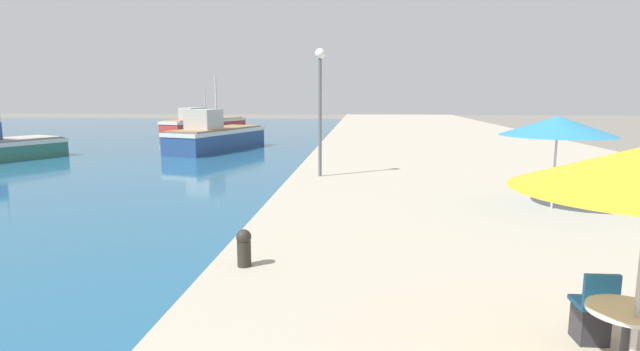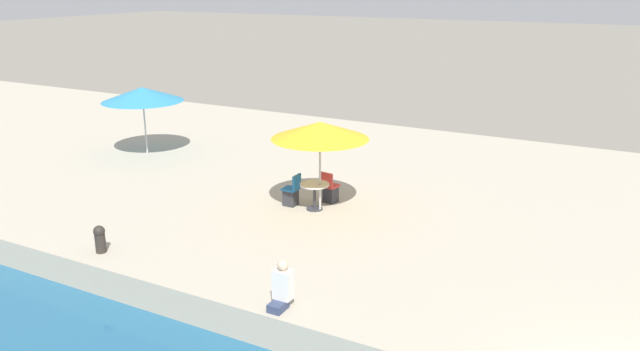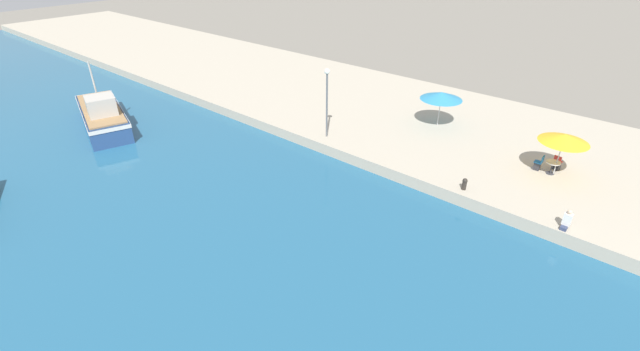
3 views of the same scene
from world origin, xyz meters
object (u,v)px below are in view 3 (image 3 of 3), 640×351
object	(u,v)px
cafe_table	(552,165)
cafe_chair_left	(557,164)
fishing_boat_mid	(103,115)
cafe_umbrella_pink	(564,138)
lamppost	(327,91)
person_at_quay	(567,220)
cafe_chair_right	(538,165)
cafe_umbrella_white	(441,96)
mooring_bollard	(464,184)

from	to	relation	value
cafe_table	cafe_chair_left	size ratio (longest dim) A/B	0.88
fishing_boat_mid	cafe_umbrella_pink	bearing A→B (deg)	-47.52
lamppost	cafe_umbrella_pink	bearing A→B (deg)	-71.64
person_at_quay	cafe_umbrella_pink	bearing A→B (deg)	20.22
cafe_chair_left	cafe_chair_right	bearing A→B (deg)	-130.28
cafe_umbrella_white	cafe_chair_right	distance (m)	7.89
cafe_chair_left	lamppost	bearing A→B (deg)	-150.53
fishing_boat_mid	cafe_chair_right	bearing A→B (deg)	-46.81
person_at_quay	lamppost	distance (m)	15.06
cafe_umbrella_pink	lamppost	xyz separation A→B (m)	(-4.31, 12.99, 0.85)
cafe_table	cafe_umbrella_pink	bearing A→B (deg)	-91.10
fishing_boat_mid	cafe_chair_left	xyz separation A→B (m)	(13.22, -27.29, 0.08)
mooring_bollard	cafe_umbrella_white	bearing A→B (deg)	36.10
lamppost	cafe_chair_right	bearing A→B (deg)	-70.44
fishing_boat_mid	cafe_umbrella_white	bearing A→B (deg)	-34.55
cafe_chair_right	person_at_quay	distance (m)	5.62
cafe_chair_left	mooring_bollard	xyz separation A→B (m)	(-5.49, 3.11, 0.02)
cafe_chair_left	person_at_quay	world-z (taller)	person_at_quay
lamppost	cafe_table	bearing A→B (deg)	-71.40
fishing_boat_mid	cafe_umbrella_white	xyz separation A→B (m)	(14.68, -19.11, 1.91)
fishing_boat_mid	person_at_quay	world-z (taller)	fishing_boat_mid
cafe_chair_left	cafe_chair_right	world-z (taller)	same
person_at_quay	mooring_bollard	distance (m)	5.00
cafe_chair_right	person_at_quay	bearing A→B (deg)	-152.43
cafe_umbrella_white	fishing_boat_mid	bearing A→B (deg)	127.53
cafe_umbrella_pink	cafe_table	size ratio (longest dim) A/B	3.25
cafe_umbrella_white	cafe_chair_right	xyz separation A→B (m)	(-2.19, -7.35, -1.83)
cafe_table	fishing_boat_mid	bearing A→B (deg)	114.70
cafe_umbrella_pink	person_at_quay	size ratio (longest dim) A/B	2.70
cafe_chair_left	person_at_quay	xyz separation A→B (m)	(-5.66, -1.88, 0.10)
cafe_table	lamppost	world-z (taller)	lamppost
mooring_bollard	cafe_chair_right	bearing A→B (deg)	-25.63
person_at_quay	lamppost	world-z (taller)	lamppost
cafe_chair_left	lamppost	xyz separation A→B (m)	(-5.03, 12.93, 2.77)
cafe_umbrella_pink	cafe_table	world-z (taller)	cafe_umbrella_pink
cafe_umbrella_white	person_at_quay	distance (m)	12.45
cafe_umbrella_white	cafe_table	distance (m)	8.52
cafe_umbrella_white	lamppost	distance (m)	8.10
cafe_chair_right	fishing_boat_mid	bearing A→B (deg)	114.02
cafe_umbrella_pink	cafe_chair_right	size ratio (longest dim) A/B	2.85
cafe_chair_left	cafe_chair_right	size ratio (longest dim) A/B	1.00
person_at_quay	lamppost	xyz separation A→B (m)	(0.63, 14.81, 2.67)
cafe_table	person_at_quay	bearing A→B (deg)	-158.10
cafe_chair_right	mooring_bollard	bearing A→B (deg)	153.12
mooring_bollard	person_at_quay	bearing A→B (deg)	-91.89
cafe_chair_left	mooring_bollard	world-z (taller)	cafe_chair_left
cafe_chair_right	mooring_bollard	xyz separation A→B (m)	(-4.76, 2.28, 0.02)
person_at_quay	cafe_chair_left	bearing A→B (deg)	18.42
cafe_table	cafe_chair_right	distance (m)	0.75
cafe_umbrella_pink	lamppost	distance (m)	13.72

